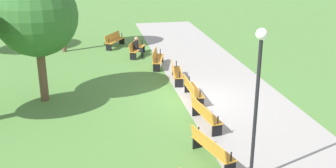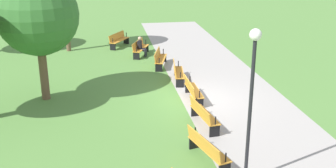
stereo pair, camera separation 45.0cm
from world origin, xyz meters
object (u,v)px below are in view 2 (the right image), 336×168
object	(u,v)px
bench_3	(177,72)
person_seated	(141,46)
lamp_post	(252,81)
bench_1	(140,48)
bench_6	(207,148)
tree_1	(38,15)
bench_0	(119,40)
bench_5	(203,114)
bench_4	(192,90)
bench_2	(160,58)

from	to	relation	value
bench_3	person_seated	size ratio (longest dim) A/B	1.69
person_seated	lamp_post	xyz separation A→B (m)	(13.75, 1.62, 2.40)
bench_1	bench_3	size ratio (longest dim) A/B	0.99
bench_6	tree_1	world-z (taller)	tree_1
bench_0	bench_1	xyz separation A→B (m)	(2.33, 1.16, 0.00)
bench_0	lamp_post	size ratio (longest dim) A/B	0.44
bench_3	tree_1	distance (m)	6.99
bench_0	tree_1	bearing A→B (deg)	8.32
bench_0	lamp_post	distance (m)	16.76
bench_5	tree_1	world-z (taller)	tree_1
bench_5	lamp_post	xyz separation A→B (m)	(3.77, 0.32, 2.56)
bench_5	bench_0	bearing A→B (deg)	-176.28
bench_3	bench_6	xyz separation A→B (m)	(7.76, -0.51, 0.00)
bench_4	lamp_post	xyz separation A→B (m)	(6.37, 0.15, 2.56)
bench_2	tree_1	xyz separation A→B (m)	(3.97, -5.56, 3.16)
bench_1	bench_6	distance (m)	12.81
lamp_post	bench_1	bearing A→B (deg)	-173.17
bench_4	tree_1	world-z (taller)	tree_1
bench_6	lamp_post	distance (m)	2.95
bench_6	person_seated	bearing A→B (deg)	168.40
person_seated	tree_1	size ratio (longest dim) A/B	0.23
bench_0	lamp_post	xyz separation A→B (m)	(16.32, 2.84, 2.56)
bench_1	lamp_post	world-z (taller)	lamp_post
bench_3	bench_5	xyz separation A→B (m)	(5.20, 0.00, 0.00)
bench_4	bench_6	distance (m)	5.20
bench_0	person_seated	size ratio (longest dim) A/B	1.63
bench_0	tree_1	world-z (taller)	tree_1
bench_4	bench_5	distance (m)	2.61
bench_6	tree_1	bearing A→B (deg)	-154.00
bench_0	bench_1	bearing A→B (deg)	56.85
tree_1	bench_2	bearing A→B (deg)	125.51
bench_0	bench_3	xyz separation A→B (m)	(7.35, 2.51, 0.00)
tree_1	bench_3	bearing A→B (deg)	103.08
bench_2	bench_5	bearing A→B (deg)	18.98
bench_2	lamp_post	distance (m)	11.84
lamp_post	bench_2	bearing A→B (deg)	-175.87
bench_0	bench_4	size ratio (longest dim) A/B	0.98
bench_0	bench_2	world-z (taller)	same
bench_2	tree_1	world-z (taller)	tree_1
bench_6	lamp_post	bearing A→B (deg)	19.33
bench_3	bench_5	distance (m)	5.20
bench_0	bench_3	size ratio (longest dim) A/B	0.96
bench_0	tree_1	distance (m)	9.97
bench_1	bench_2	size ratio (longest dim) A/B	0.99
bench_5	lamp_post	distance (m)	4.56
bench_1	lamp_post	distance (m)	14.32
tree_1	bench_0	bearing A→B (deg)	157.91
bench_0	bench_1	distance (m)	2.60
bench_0	person_seated	xyz separation A→B (m)	(2.58, 1.21, 0.16)
bench_0	bench_5	world-z (taller)	same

